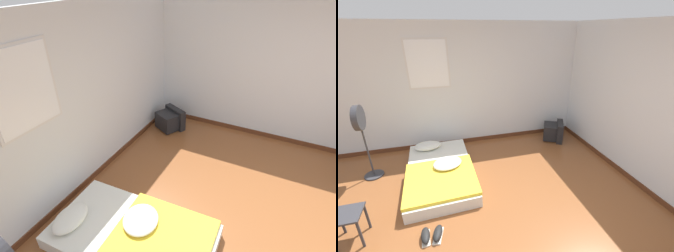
{
  "view_description": "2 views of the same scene",
  "coord_description": "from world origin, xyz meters",
  "views": [
    {
      "loc": [
        -2.2,
        0.3,
        2.9
      ],
      "look_at": [
        0.89,
        1.85,
        0.83
      ],
      "focal_mm": 28.0,
      "sensor_mm": 36.0,
      "label": 1
    },
    {
      "loc": [
        -0.37,
        -1.93,
        2.46
      ],
      "look_at": [
        0.73,
        1.85,
        0.73
      ],
      "focal_mm": 24.0,
      "sensor_mm": 36.0,
      "label": 2
    }
  ],
  "objects": [
    {
      "name": "wall_right",
      "position": [
        2.67,
        0.0,
        1.29
      ],
      "size": [
        0.08,
        8.04,
        2.6
      ],
      "color": "silver",
      "rests_on": "ground_plane"
    },
    {
      "name": "mattress_bed",
      "position": [
        -0.57,
        1.6,
        0.13
      ],
      "size": [
        1.17,
        2.0,
        0.33
      ],
      "color": "silver",
      "rests_on": "ground_plane"
    },
    {
      "name": "wall_back",
      "position": [
        -0.01,
        2.85,
        1.29
      ],
      "size": [
        7.68,
        0.08,
        2.6
      ],
      "color": "silver",
      "rests_on": "ground_plane"
    },
    {
      "name": "crt_tv",
      "position": [
        2.07,
        2.39,
        0.21
      ],
      "size": [
        0.61,
        0.63,
        0.43
      ],
      "color": "black",
      "rests_on": "ground_plane"
    }
  ]
}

